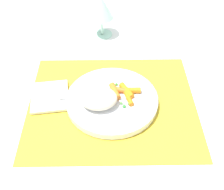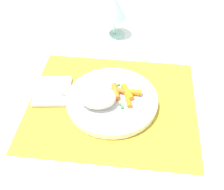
{
  "view_description": "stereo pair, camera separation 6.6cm",
  "coord_description": "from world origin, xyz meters",
  "px_view_note": "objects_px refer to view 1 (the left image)",
  "views": [
    {
      "loc": [
        -0.01,
        -0.51,
        0.55
      ],
      "look_at": [
        0.0,
        0.0,
        0.03
      ],
      "focal_mm": 44.64,
      "sensor_mm": 36.0,
      "label": 1
    },
    {
      "loc": [
        0.06,
        -0.5,
        0.55
      ],
      "look_at": [
        0.0,
        0.0,
        0.03
      ],
      "focal_mm": 44.64,
      "sensor_mm": 36.0,
      "label": 2
    }
  ],
  "objects_px": {
    "rice_mound": "(99,98)",
    "fork": "(101,96)",
    "wine_glass": "(101,8)",
    "napkin": "(50,96)",
    "plate": "(112,100)",
    "carrot_portion": "(123,91)"
  },
  "relations": [
    {
      "from": "rice_mound",
      "to": "wine_glass",
      "type": "height_order",
      "value": "wine_glass"
    },
    {
      "from": "wine_glass",
      "to": "napkin",
      "type": "bearing_deg",
      "value": -113.94
    },
    {
      "from": "plate",
      "to": "carrot_portion",
      "type": "height_order",
      "value": "carrot_portion"
    },
    {
      "from": "wine_glass",
      "to": "napkin",
      "type": "height_order",
      "value": "wine_glass"
    },
    {
      "from": "plate",
      "to": "fork",
      "type": "bearing_deg",
      "value": 176.02
    },
    {
      "from": "plate",
      "to": "carrot_portion",
      "type": "xyz_separation_m",
      "value": [
        0.03,
        0.02,
        0.02
      ]
    },
    {
      "from": "carrot_portion",
      "to": "plate",
      "type": "bearing_deg",
      "value": -152.28
    },
    {
      "from": "rice_mound",
      "to": "carrot_portion",
      "type": "bearing_deg",
      "value": 30.62
    },
    {
      "from": "carrot_portion",
      "to": "napkin",
      "type": "relative_size",
      "value": 0.77
    },
    {
      "from": "rice_mound",
      "to": "plate",
      "type": "bearing_deg",
      "value": 32.92
    },
    {
      "from": "plate",
      "to": "napkin",
      "type": "xyz_separation_m",
      "value": [
        -0.17,
        0.02,
        -0.01
      ]
    },
    {
      "from": "plate",
      "to": "rice_mound",
      "type": "xyz_separation_m",
      "value": [
        -0.03,
        -0.02,
        0.03
      ]
    },
    {
      "from": "fork",
      "to": "napkin",
      "type": "relative_size",
      "value": 1.71
    },
    {
      "from": "rice_mound",
      "to": "napkin",
      "type": "height_order",
      "value": "rice_mound"
    },
    {
      "from": "carrot_portion",
      "to": "fork",
      "type": "relative_size",
      "value": 0.45
    },
    {
      "from": "plate",
      "to": "rice_mound",
      "type": "distance_m",
      "value": 0.05
    },
    {
      "from": "rice_mound",
      "to": "fork",
      "type": "xyz_separation_m",
      "value": [
        0.01,
        0.02,
        -0.02
      ]
    },
    {
      "from": "plate",
      "to": "napkin",
      "type": "relative_size",
      "value": 2.15
    },
    {
      "from": "fork",
      "to": "wine_glass",
      "type": "relative_size",
      "value": 1.33
    },
    {
      "from": "rice_mound",
      "to": "carrot_portion",
      "type": "height_order",
      "value": "rice_mound"
    },
    {
      "from": "rice_mound",
      "to": "carrot_portion",
      "type": "relative_size",
      "value": 1.09
    },
    {
      "from": "wine_glass",
      "to": "napkin",
      "type": "xyz_separation_m",
      "value": [
        -0.14,
        -0.31,
        -0.09
      ]
    }
  ]
}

